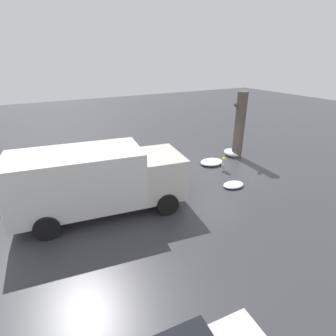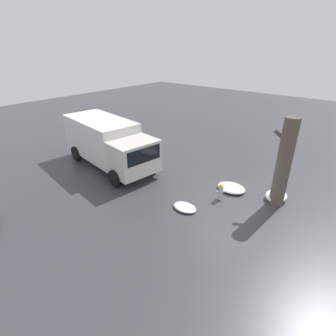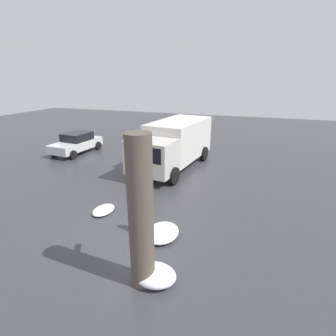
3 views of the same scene
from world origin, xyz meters
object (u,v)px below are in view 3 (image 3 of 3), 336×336
at_px(fire_hydrant, 134,220).
at_px(tree_trunk, 141,214).
at_px(delivery_truck, 174,143).
at_px(parked_car, 76,143).
at_px(pedestrian, 153,161).

relative_size(fire_hydrant, tree_trunk, 0.20).
height_order(delivery_truck, parked_car, delivery_truck).
distance_m(fire_hydrant, tree_trunk, 3.01).
bearing_deg(parked_car, fire_hydrant, 141.06).
height_order(fire_hydrant, parked_car, parked_car).
xyz_separation_m(fire_hydrant, delivery_truck, (7.16, 0.81, 1.06)).
height_order(fire_hydrant, delivery_truck, delivery_truck).
bearing_deg(fire_hydrant, delivery_truck, 56.72).
bearing_deg(fire_hydrant, tree_trunk, -97.86).
height_order(tree_trunk, parked_car, tree_trunk).
height_order(fire_hydrant, pedestrian, pedestrian).
distance_m(fire_hydrant, pedestrian, 5.38).
bearing_deg(parked_car, delivery_truck, 179.53).
distance_m(tree_trunk, delivery_truck, 9.58).
relative_size(fire_hydrant, delivery_truck, 0.12).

